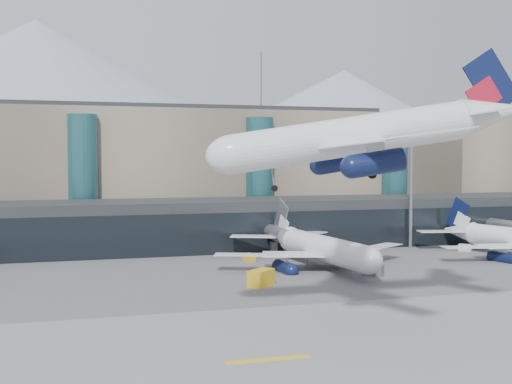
% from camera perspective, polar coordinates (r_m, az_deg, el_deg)
% --- Properties ---
extents(ground, '(900.00, 900.00, 0.00)m').
position_cam_1_polar(ground, '(81.43, 11.67, -10.16)').
color(ground, '#515154').
rests_on(ground, ground).
extents(runway_strip, '(400.00, 40.00, 0.04)m').
position_cam_1_polar(runway_strip, '(68.89, 17.58, -12.66)').
color(runway_strip, slate).
rests_on(runway_strip, ground).
extents(runway_markings, '(128.00, 1.00, 0.02)m').
position_cam_1_polar(runway_markings, '(68.88, 17.58, -12.63)').
color(runway_markings, gold).
rests_on(runway_markings, ground).
extents(concourse, '(170.00, 27.00, 10.00)m').
position_cam_1_polar(concourse, '(133.85, 0.20, -2.78)').
color(concourse, black).
rests_on(concourse, ground).
extents(terminal_main, '(130.00, 30.00, 31.00)m').
position_cam_1_polar(terminal_main, '(160.74, -11.62, 1.87)').
color(terminal_main, gray).
rests_on(terminal_main, ground).
extents(teal_towers, '(116.40, 19.40, 46.00)m').
position_cam_1_polar(teal_towers, '(145.99, -7.23, 1.23)').
color(teal_towers, '#225961').
rests_on(teal_towers, ground).
extents(mountain_ridge, '(910.00, 400.00, 110.00)m').
position_cam_1_polar(mountain_ridge, '(454.17, -9.17, 6.41)').
color(mountain_ridge, gray).
rests_on(mountain_ridge, ground).
extents(lightmast_mid, '(3.00, 1.20, 25.60)m').
position_cam_1_polar(lightmast_mid, '(135.87, 13.63, 1.22)').
color(lightmast_mid, slate).
rests_on(lightmast_mid, ground).
extents(hero_jet, '(37.25, 37.13, 12.08)m').
position_cam_1_polar(hero_jet, '(71.28, 11.12, 6.03)').
color(hero_jet, silver).
rests_on(hero_jet, ground).
extents(jet_parked_mid, '(37.74, 37.59, 12.23)m').
position_cam_1_polar(jet_parked_mid, '(110.89, 5.11, -4.17)').
color(jet_parked_mid, silver).
rests_on(jet_parked_mid, ground).
extents(jet_parked_right, '(35.60, 37.05, 11.89)m').
position_cam_1_polar(jet_parked_right, '(130.48, 21.75, -3.35)').
color(jet_parked_right, silver).
rests_on(jet_parked_right, ground).
extents(veh_b, '(1.95, 2.64, 1.38)m').
position_cam_1_polar(veh_b, '(115.56, -0.60, -5.84)').
color(veh_b, gold).
rests_on(veh_b, ground).
extents(veh_c, '(3.47, 3.43, 1.77)m').
position_cam_1_polar(veh_c, '(103.30, 10.35, -6.84)').
color(veh_c, '#515056').
rests_on(veh_c, ground).
extents(veh_d, '(2.60, 3.20, 1.61)m').
position_cam_1_polar(veh_d, '(141.94, 18.78, -4.30)').
color(veh_d, silver).
rests_on(veh_d, ground).
extents(veh_g, '(2.65, 2.65, 1.38)m').
position_cam_1_polar(veh_g, '(134.53, 18.08, -4.73)').
color(veh_g, silver).
rests_on(veh_g, ground).
extents(veh_h, '(4.65, 4.57, 2.36)m').
position_cam_1_polar(veh_h, '(93.56, 0.45, -7.64)').
color(veh_h, gold).
rests_on(veh_h, ground).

